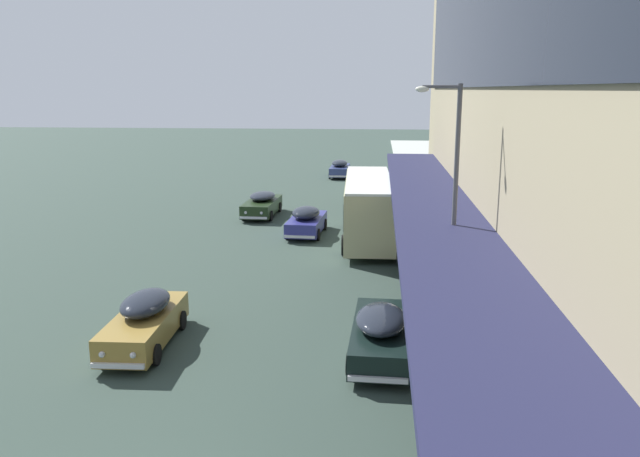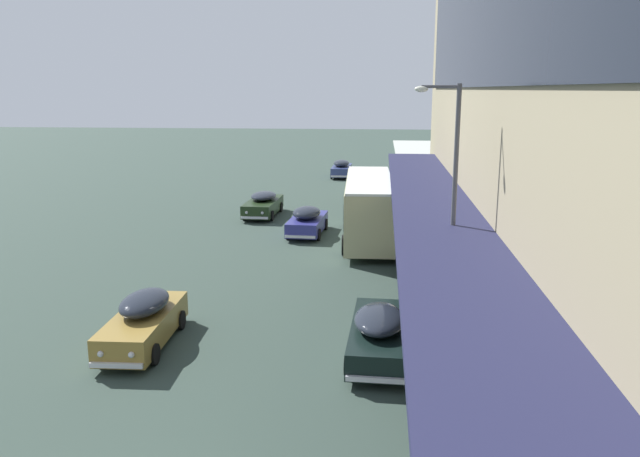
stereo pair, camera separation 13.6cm
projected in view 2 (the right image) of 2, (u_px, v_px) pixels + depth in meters
transit_bus_kerbside_front at (369, 205)px, 33.05m from camera, size 2.94×10.34×3.35m
sedan_trailing_near at (263, 204)px, 39.77m from camera, size 2.00×5.00×1.51m
sedan_oncoming_front at (144, 320)px, 19.63m from camera, size 1.87×4.79×1.65m
sedan_oncoming_rear at (379, 332)px, 18.77m from camera, size 1.95×5.03×1.55m
sedan_lead_mid at (307, 221)px, 34.58m from camera, size 2.03×4.57×1.60m
sedan_far_back at (342, 168)px, 57.45m from camera, size 1.80×4.87×1.59m
street_lamp at (450, 189)px, 20.56m from camera, size 1.50×0.28×7.95m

